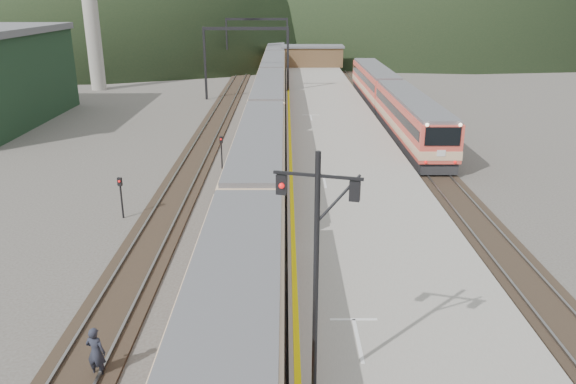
{
  "coord_description": "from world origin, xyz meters",
  "views": [
    {
      "loc": [
        1.51,
        -9.16,
        11.33
      ],
      "look_at": [
        1.64,
        17.29,
        2.0
      ],
      "focal_mm": 35.0,
      "sensor_mm": 36.0,
      "label": 1
    }
  ],
  "objects_px": {
    "second_train": "(390,99)",
    "main_train": "(269,99)",
    "worker": "(96,352)",
    "signal_mast": "(316,254)"
  },
  "relations": [
    {
      "from": "second_train",
      "to": "main_train",
      "type": "bearing_deg",
      "value": -175.25
    },
    {
      "from": "second_train",
      "to": "worker",
      "type": "bearing_deg",
      "value": -112.27
    },
    {
      "from": "second_train",
      "to": "signal_mast",
      "type": "distance_m",
      "value": 41.96
    },
    {
      "from": "worker",
      "to": "second_train",
      "type": "bearing_deg",
      "value": -99.38
    },
    {
      "from": "main_train",
      "to": "signal_mast",
      "type": "relative_size",
      "value": 14.72
    },
    {
      "from": "second_train",
      "to": "worker",
      "type": "height_order",
      "value": "second_train"
    },
    {
      "from": "second_train",
      "to": "worker",
      "type": "xyz_separation_m",
      "value": [
        -15.88,
        -38.77,
        -1.05
      ]
    },
    {
      "from": "second_train",
      "to": "signal_mast",
      "type": "height_order",
      "value": "signal_mast"
    },
    {
      "from": "main_train",
      "to": "worker",
      "type": "bearing_deg",
      "value": -96.6
    },
    {
      "from": "signal_mast",
      "to": "worker",
      "type": "relative_size",
      "value": 3.95
    }
  ]
}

